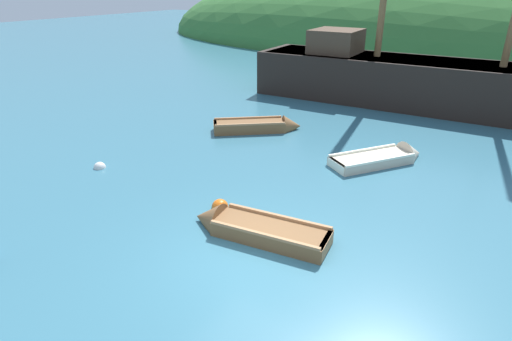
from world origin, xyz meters
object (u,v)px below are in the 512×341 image
Objects in this scene: rowboat_center at (261,127)px; buoy_white at (100,168)px; rowboat_portside at (385,159)px; buoy_orange at (220,207)px; rowboat_outer_right at (252,230)px; sailing_ship at (422,89)px.

rowboat_center is 8.45× the size of buoy_white.
rowboat_center is 6.21m from buoy_white.
rowboat_portside is 7.52× the size of buoy_orange.
buoy_white is (-6.09, 0.46, -0.11)m from rowboat_outer_right.
buoy_white is 0.85× the size of buoy_orange.
rowboat_center is 7.37m from rowboat_outer_right.
rowboat_center is at bearing 113.64° from buoy_orange.
rowboat_outer_right is 7.76× the size of buoy_orange.
sailing_ship is at bearing -100.22° from rowboat_outer_right.
rowboat_center is at bearing 69.20° from buoy_white.
rowboat_outer_right is at bearing -99.11° from rowboat_center.
sailing_ship is 8.23m from rowboat_center.
rowboat_portside reaches higher than buoy_white.
rowboat_center is 7.21× the size of buoy_orange.
rowboat_center is at bearing -67.00° from rowboat_outer_right.
buoy_white is 4.70m from buoy_orange.
buoy_white is (-7.23, -5.46, -0.09)m from rowboat_portside.
rowboat_center is at bearing 119.44° from rowboat_portside.
rowboat_center is 6.21m from buoy_orange.
rowboat_portside is 5.92m from buoy_orange.
rowboat_center is at bearing -124.74° from sailing_ship.
rowboat_outer_right is at bearing -157.62° from rowboat_portside.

